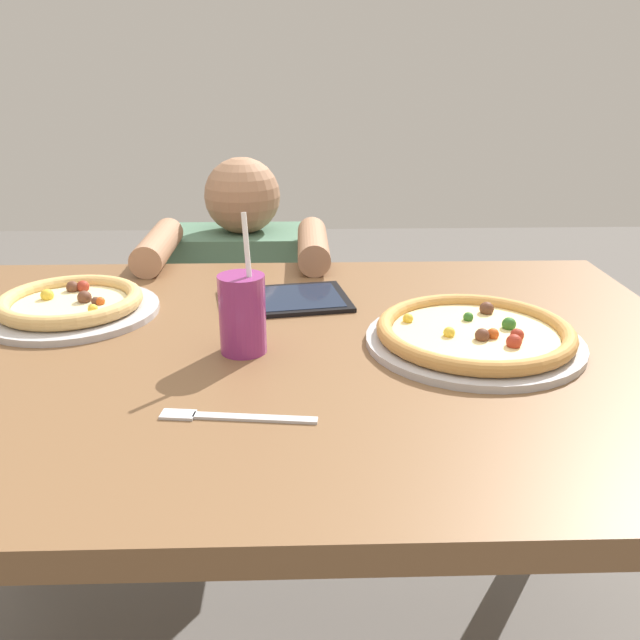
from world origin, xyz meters
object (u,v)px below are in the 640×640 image
Objects in this scene: drink_cup_colored at (242,313)px; diner_seated at (248,350)px; pizza_near at (475,335)px; tablet at (285,300)px; fork at (230,417)px; pizza_far at (71,305)px.

drink_cup_colored is 0.84m from diner_seated.
tablet is (-0.31, 0.22, -0.01)m from pizza_near.
tablet reaches higher than fork.
tablet is (0.06, 0.23, -0.06)m from drink_cup_colored.
diner_seated is at bearing 102.92° from tablet.
diner_seated is at bearing 93.28° from fork.
pizza_far is at bearing 129.42° from fork.
pizza_far is 1.53× the size of fork.
diner_seated is (0.27, 0.57, -0.34)m from pizza_far.
tablet is at bearing 75.29° from drink_cup_colored.
pizza_near is at bearing -13.30° from pizza_far.
diner_seated reaches higher than tablet.
diner_seated is (-0.42, 0.73, -0.34)m from pizza_near.
fork is 0.76× the size of tablet.
pizza_near is at bearing 31.68° from fork.
pizza_near and pizza_far have the same top height.
tablet is at bearing 144.49° from pizza_near.
fork is (-0.37, -0.23, -0.02)m from pizza_near.
drink_cup_colored is at bearing -85.67° from diner_seated.
drink_cup_colored is 0.22m from fork.
diner_seated is (-0.12, 0.51, -0.33)m from tablet.
pizza_far is 1.17× the size of tablet.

